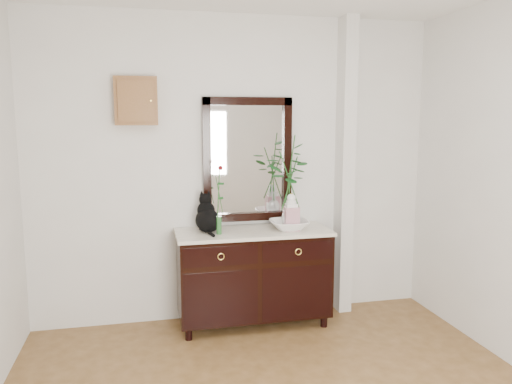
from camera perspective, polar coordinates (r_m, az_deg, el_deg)
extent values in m
cube|color=silver|center=(4.45, -2.26, 2.52)|extent=(3.60, 0.04, 2.70)
cube|color=silver|center=(4.66, 10.11, 2.67)|extent=(0.12, 0.20, 2.70)
cube|color=black|center=(4.41, -0.29, -9.35)|extent=(1.30, 0.50, 0.82)
cube|color=silver|center=(4.31, -0.30, -4.60)|extent=(1.33, 0.52, 0.03)
cube|color=black|center=(4.45, -0.96, 3.69)|extent=(0.80, 0.06, 1.10)
cube|color=white|center=(4.46, -1.00, 3.71)|extent=(0.66, 0.01, 0.96)
cube|color=brown|center=(4.31, -13.56, 10.09)|extent=(0.35, 0.10, 0.40)
imported|color=white|center=(4.35, 3.81, -3.77)|extent=(0.34, 0.34, 0.08)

